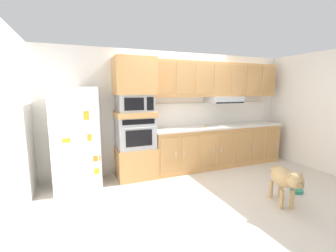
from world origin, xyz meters
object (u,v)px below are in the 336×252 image
Objects in this scene: built_in_oven at (135,132)px; microwave at (135,103)px; dog at (285,179)px; refrigerator at (76,138)px; dog_food_bowl at (297,191)px; screwdriver at (206,126)px.

microwave is at bearing -0.77° from built_in_oven.
dog is at bearing -47.96° from microwave.
refrigerator reaches higher than dog_food_bowl.
built_in_oven reaches higher than dog.
dog_food_bowl is at bearing 133.52° from dog.
refrigerator is 2.65m from screwdriver.
refrigerator is 1.22m from microwave.
microwave reaches higher than screwdriver.
screwdriver is at bearing -153.71° from dog.
microwave is (1.07, 0.07, 0.58)m from refrigerator.
screwdriver reaches higher than dog_food_bowl.
dog_food_bowl is at bearing -36.22° from built_in_oven.
screwdriver is (1.58, -0.01, -0.53)m from microwave.
built_in_oven reaches higher than dog_food_bowl.
built_in_oven is at bearing -116.71° from dog.
refrigerator reaches higher than microwave.
dog is (1.75, -1.94, -1.05)m from microwave.
refrigerator is at bearing -176.38° from microwave.
dog is 4.29× the size of dog_food_bowl.
built_in_oven is 2.66m from dog.
built_in_oven is 1.09× the size of microwave.
screwdriver reaches higher than dog.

